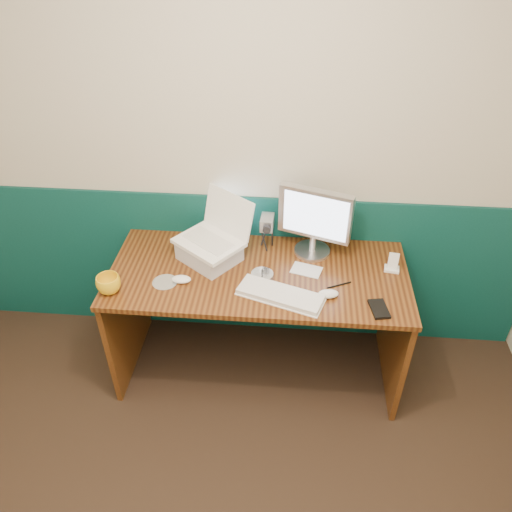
# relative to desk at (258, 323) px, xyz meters

# --- Properties ---
(back_wall) EXTENTS (3.50, 0.04, 2.50)m
(back_wall) POSITION_rel_desk_xyz_m (-0.14, 0.37, 0.88)
(back_wall) COLOR beige
(back_wall) RESTS_ON ground
(wainscot) EXTENTS (3.48, 0.02, 1.00)m
(wainscot) POSITION_rel_desk_xyz_m (-0.14, 0.36, 0.12)
(wainscot) COLOR #083634
(wainscot) RESTS_ON ground
(desk) EXTENTS (1.60, 0.70, 0.75)m
(desk) POSITION_rel_desk_xyz_m (0.00, 0.00, 0.00)
(desk) COLOR #3B1B0A
(desk) RESTS_ON ground
(laptop_riser) EXTENTS (0.38, 0.37, 0.10)m
(laptop_riser) POSITION_rel_desk_xyz_m (-0.28, 0.09, 0.43)
(laptop_riser) COLOR silver
(laptop_riser) RESTS_ON desk
(laptop) EXTENTS (0.42, 0.41, 0.28)m
(laptop) POSITION_rel_desk_xyz_m (-0.28, 0.09, 0.62)
(laptop) COLOR white
(laptop) RESTS_ON laptop_riser
(monitor) EXTENTS (0.42, 0.24, 0.40)m
(monitor) POSITION_rel_desk_xyz_m (0.29, 0.21, 0.57)
(monitor) COLOR silver
(monitor) RESTS_ON desk
(keyboard) EXTENTS (0.45, 0.27, 0.02)m
(keyboard) POSITION_rel_desk_xyz_m (0.13, -0.19, 0.39)
(keyboard) COLOR silver
(keyboard) RESTS_ON desk
(mouse_right) EXTENTS (0.11, 0.08, 0.03)m
(mouse_right) POSITION_rel_desk_xyz_m (0.37, -0.16, 0.39)
(mouse_right) COLOR silver
(mouse_right) RESTS_ON desk
(mouse_left) EXTENTS (0.10, 0.06, 0.03)m
(mouse_left) POSITION_rel_desk_xyz_m (-0.39, -0.11, 0.39)
(mouse_left) COLOR white
(mouse_left) RESTS_ON desk
(mug) EXTENTS (0.13, 0.13, 0.10)m
(mug) POSITION_rel_desk_xyz_m (-0.74, -0.22, 0.42)
(mug) COLOR yellow
(mug) RESTS_ON desk
(camcorder) EXTENTS (0.09, 0.12, 0.18)m
(camcorder) POSITION_rel_desk_xyz_m (0.03, 0.23, 0.47)
(camcorder) COLOR #B3B3B8
(camcorder) RESTS_ON desk
(cd_spindle) EXTENTS (0.12, 0.12, 0.02)m
(cd_spindle) POSITION_rel_desk_xyz_m (0.02, -0.04, 0.39)
(cd_spindle) COLOR #B0B6C0
(cd_spindle) RESTS_ON desk
(cd_loose_a) EXTENTS (0.13, 0.13, 0.00)m
(cd_loose_a) POSITION_rel_desk_xyz_m (-0.48, -0.13, 0.38)
(cd_loose_a) COLOR silver
(cd_loose_a) RESTS_ON desk
(pen) EXTENTS (0.13, 0.07, 0.01)m
(pen) POSITION_rel_desk_xyz_m (0.42, -0.07, 0.38)
(pen) COLOR black
(pen) RESTS_ON desk
(papers) EXTENTS (0.18, 0.14, 0.00)m
(papers) POSITION_rel_desk_xyz_m (0.26, 0.04, 0.38)
(papers) COLOR silver
(papers) RESTS_ON desk
(dock) EXTENTS (0.09, 0.07, 0.01)m
(dock) POSITION_rel_desk_xyz_m (0.71, 0.08, 0.38)
(dock) COLOR white
(dock) RESTS_ON desk
(music_player) EXTENTS (0.06, 0.03, 0.09)m
(music_player) POSITION_rel_desk_xyz_m (0.71, 0.08, 0.44)
(music_player) COLOR white
(music_player) RESTS_ON dock
(pda) EXTENTS (0.10, 0.15, 0.02)m
(pda) POSITION_rel_desk_xyz_m (0.61, -0.24, 0.38)
(pda) COLOR black
(pda) RESTS_ON desk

